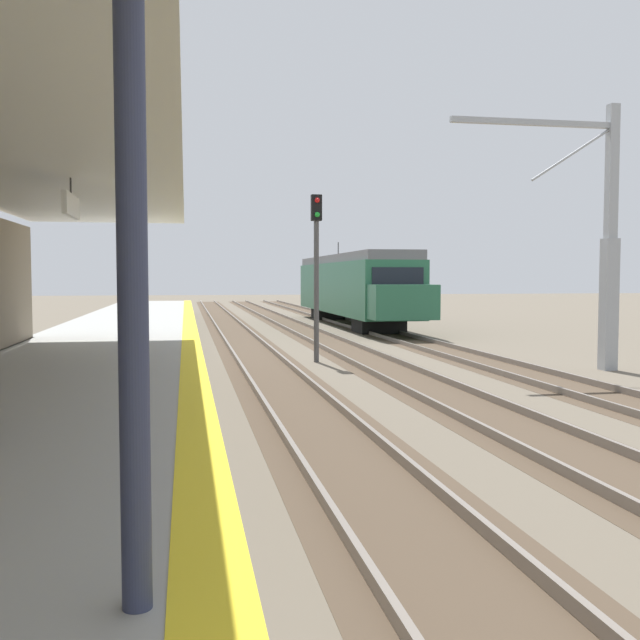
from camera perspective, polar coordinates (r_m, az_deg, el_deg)
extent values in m
cube|color=#999993|center=(15.59, -18.21, -4.95)|extent=(5.00, 80.00, 0.90)
cube|color=yellow|center=(15.38, -9.89, -3.24)|extent=(0.50, 80.00, 0.01)
cube|color=silver|center=(10.87, -22.60, 12.06)|extent=(4.40, 24.00, 0.16)
cylinder|color=#2D334C|center=(3.95, -14.30, -4.37)|extent=(0.16, 0.16, 4.27)
cube|color=white|center=(12.69, -18.84, 8.44)|extent=(0.08, 1.40, 0.36)
cylinder|color=#333333|center=(12.72, -18.87, 9.85)|extent=(0.03, 0.03, 0.27)
cube|color=#4C3D2D|center=(19.60, -3.66, -4.42)|extent=(2.34, 120.00, 0.01)
cube|color=slate|center=(19.52, -5.77, -4.23)|extent=(0.08, 120.00, 0.15)
cube|color=slate|center=(19.68, -1.58, -4.15)|extent=(0.08, 120.00, 0.15)
cube|color=#4C3D2D|center=(20.28, 5.95, -4.17)|extent=(2.34, 120.00, 0.01)
cube|color=slate|center=(20.08, 3.97, -4.01)|extent=(0.08, 120.00, 0.15)
cube|color=slate|center=(20.48, 7.89, -3.89)|extent=(0.08, 120.00, 0.15)
cube|color=#4C3D2D|center=(21.48, 14.70, -3.84)|extent=(2.34, 120.00, 0.01)
cube|color=slate|center=(21.17, 12.94, -3.70)|extent=(0.08, 120.00, 0.15)
cube|color=slate|center=(21.78, 16.42, -3.56)|extent=(0.08, 120.00, 0.15)
cube|color=#286647|center=(40.68, 2.47, 2.54)|extent=(2.90, 18.00, 2.70)
cube|color=slate|center=(40.69, 2.48, 4.75)|extent=(2.67, 18.00, 0.44)
cube|color=black|center=(31.95, 6.09, 3.02)|extent=(2.32, 0.06, 1.21)
cube|color=#286647|center=(31.22, 6.49, 1.40)|extent=(2.78, 1.60, 1.49)
cube|color=black|center=(41.03, 4.46, 3.10)|extent=(0.04, 15.84, 0.86)
cylinder|color=#333333|center=(44.22, 1.43, 5.51)|extent=(0.06, 0.06, 0.90)
cube|color=black|center=(35.07, 4.60, -0.40)|extent=(2.18, 2.20, 0.72)
cube|color=black|center=(46.45, 0.85, 0.53)|extent=(2.18, 2.20, 0.72)
cylinder|color=#4C4C4C|center=(22.76, -0.28, 2.21)|extent=(0.16, 0.16, 4.40)
cube|color=black|center=(22.86, -0.29, 8.75)|extent=(0.32, 0.24, 0.80)
sphere|color=red|center=(22.74, -0.22, 9.33)|extent=(0.16, 0.16, 0.16)
sphere|color=green|center=(22.70, -0.22, 8.22)|extent=(0.16, 0.16, 0.16)
cube|color=#9EA3A8|center=(22.37, 21.60, 1.12)|extent=(0.40, 0.40, 3.75)
cube|color=#9EA3A8|center=(22.55, 21.81, 10.69)|extent=(0.28, 0.28, 3.75)
cube|color=#9EA3A8|center=(21.60, 16.31, 14.56)|extent=(4.80, 0.16, 0.16)
cylinder|color=#9EA3A8|center=(22.01, 19.13, 12.18)|extent=(2.47, 0.07, 1.60)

